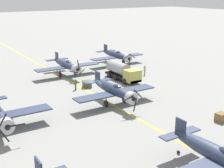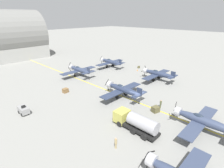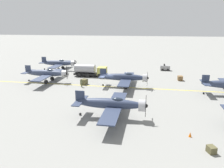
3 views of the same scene
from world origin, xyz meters
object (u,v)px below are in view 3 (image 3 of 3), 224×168
tow_tractor (165,68)px  supply_crate_outboard (84,82)px  airplane_near_left (59,63)px  supply_crate_by_tanker (180,78)px  supply_crate_mid_lane (211,150)px  fuel_tanker (91,70)px  airplane_mid_center (125,77)px  airplane_near_center (47,73)px  ground_crew_inspecting (94,68)px  traffic_cone (190,135)px  airplane_mid_right (112,104)px  ground_crew_walking (81,82)px

tow_tractor → supply_crate_outboard: bearing=-44.8°
airplane_near_left → tow_tractor: size_ratio=4.62×
supply_crate_by_tanker → supply_crate_mid_lane: size_ratio=1.44×
fuel_tanker → supply_crate_mid_lane: (29.97, 20.80, -1.15)m
airplane_mid_center → airplane_near_center: size_ratio=1.00×
ground_crew_inspecting → traffic_cone: size_ratio=3.26×
airplane_near_left → airplane_near_center: size_ratio=1.00×
traffic_cone → supply_crate_by_tanker: bearing=175.7°
airplane_mid_right → ground_crew_walking: bearing=-147.4°
airplane_mid_center → airplane_near_left: (-13.51, -19.92, 0.00)m
airplane_mid_center → supply_crate_mid_lane: airplane_mid_center is taller
supply_crate_by_tanker → airplane_mid_center: bearing=-57.5°
airplane_mid_center → traffic_cone: size_ratio=21.82×
ground_crew_inspecting → supply_crate_outboard: bearing=5.4°
airplane_mid_center → tow_tractor: bearing=141.7°
airplane_near_center → supply_crate_outboard: size_ratio=8.87×
tow_tractor → ground_crew_inspecting: (5.26, -19.11, 0.19)m
airplane_near_center → traffic_cone: airplane_near_center is taller
ground_crew_inspecting → supply_crate_mid_lane: ground_crew_inspecting is taller
airplane_near_left → fuel_tanker: bearing=45.9°
supply_crate_by_tanker → fuel_tanker: bearing=-90.6°
fuel_tanker → ground_crew_walking: 9.45m
ground_crew_walking → traffic_cone: bearing=46.6°
airplane_near_left → supply_crate_by_tanker: size_ratio=9.62×
airplane_near_center → supply_crate_mid_lane: airplane_near_center is taller
airplane_mid_center → supply_crate_outboard: 8.95m
airplane_near_center → traffic_cone: bearing=68.0°
tow_tractor → supply_crate_outboard: (18.00, -17.91, -0.23)m
airplane_near_center → fuel_tanker: airplane_near_center is taller
airplane_near_left → airplane_mid_center: bearing=40.1°
airplane_near_center → airplane_near_left: bearing=-154.1°
airplane_near_center → supply_crate_by_tanker: size_ratio=9.62×
ground_crew_walking → ground_crew_inspecting: 14.87m
airplane_near_center → ground_crew_walking: airplane_near_center is taller
airplane_near_center → ground_crew_inspecting: (-12.37, 7.32, -1.03)m
ground_crew_inspecting → supply_crate_mid_lane: 41.36m
airplane_mid_center → supply_crate_outboard: airplane_mid_center is taller
traffic_cone → ground_crew_walking: bearing=-133.4°
fuel_tanker → ground_crew_walking: bearing=4.1°
supply_crate_mid_lane → traffic_cone: (-3.00, -1.56, -0.08)m
tow_tractor → ground_crew_inspecting: 19.82m
supply_crate_by_tanker → traffic_cone: 26.82m
fuel_tanker → ground_crew_inspecting: size_ratio=4.46×
ground_crew_walking → fuel_tanker: bearing=-175.9°
tow_tractor → ground_crew_walking: bearing=-41.6°
airplane_mid_right → traffic_cone: size_ratio=21.82×
supply_crate_outboard → traffic_cone: size_ratio=2.46×
supply_crate_outboard → ground_crew_walking: bearing=2.6°
airplane_near_center → supply_crate_outboard: bearing=101.9°
airplane_near_left → ground_crew_walking: bearing=20.8°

